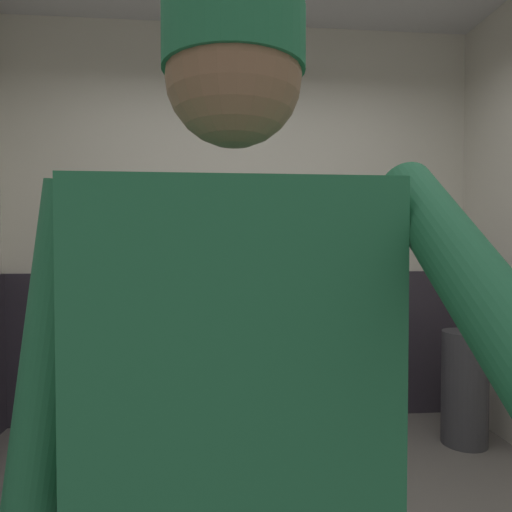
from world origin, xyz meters
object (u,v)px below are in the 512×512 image
(trash_bin, at_px, (465,388))
(soap_dispenser, at_px, (199,248))
(person, at_px, (234,420))
(urinal_solo, at_px, (245,316))

(trash_bin, relative_size, soap_dispenser, 4.01)
(person, bearing_deg, soap_dispenser, 92.94)
(person, distance_m, trash_bin, 2.63)
(urinal_solo, relative_size, person, 0.74)
(trash_bin, bearing_deg, soap_dispenser, 163.05)
(urinal_solo, bearing_deg, soap_dispenser, 159.52)
(person, bearing_deg, trash_bin, 52.10)
(soap_dispenser, bearing_deg, urinal_solo, -20.48)
(trash_bin, bearing_deg, urinal_solo, 163.89)
(trash_bin, height_order, soap_dispenser, soap_dispenser)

